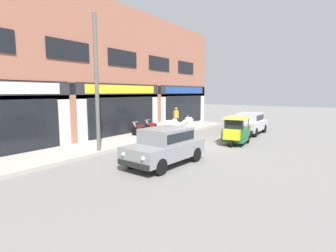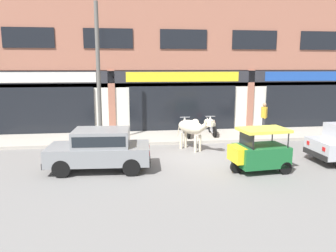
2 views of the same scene
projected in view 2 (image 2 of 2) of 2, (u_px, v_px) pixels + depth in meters
ground_plane at (204, 157)px, 13.28m from camera, size 90.00×90.00×0.00m
sidewalk at (188, 136)px, 16.78m from camera, size 19.00×2.81×0.14m
shop_building at (182, 60)px, 17.70m from camera, size 23.00×1.40×8.35m
cow at (192, 128)px, 14.11m from camera, size 1.43×1.86×1.61m
car_1 at (100, 148)px, 11.46m from camera, size 3.69×1.80×1.46m
auto_rickshaw at (259, 153)px, 11.35m from camera, size 2.05×1.34×1.52m
motorcycle_0 at (187, 128)px, 16.48m from camera, size 0.52×1.81×0.88m
motorcycle_1 at (212, 127)px, 16.78m from camera, size 0.52×1.81×0.88m
pedestrian at (264, 114)px, 17.08m from camera, size 0.32×0.49×1.60m
utility_pole at (98, 74)px, 14.57m from camera, size 0.18×0.18×6.23m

